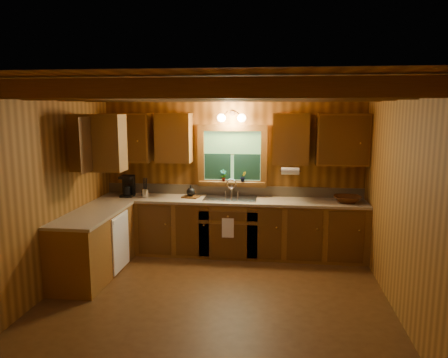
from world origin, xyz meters
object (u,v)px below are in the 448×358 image
object	(u,v)px
sink	(230,202)
cutting_board	(191,197)
coffee_maker	(128,186)
wicker_basket	(347,199)

from	to	relation	value
sink	cutting_board	distance (m)	0.64
coffee_maker	cutting_board	distance (m)	1.04
sink	cutting_board	xyz separation A→B (m)	(-0.64, 0.01, 0.06)
sink	wicker_basket	bearing A→B (deg)	-1.41
coffee_maker	wicker_basket	xyz separation A→B (m)	(3.46, -0.05, -0.12)
coffee_maker	cutting_board	world-z (taller)	coffee_maker
wicker_basket	cutting_board	bearing A→B (deg)	178.62
sink	coffee_maker	xyz separation A→B (m)	(-1.67, 0.00, 0.21)
wicker_basket	coffee_maker	bearing A→B (deg)	179.24
cutting_board	wicker_basket	world-z (taller)	wicker_basket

